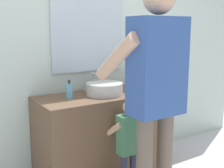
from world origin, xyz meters
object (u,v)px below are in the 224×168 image
Objects in this scene: toothbrush_cup at (139,85)px; child_toddler at (128,140)px; soap_bottle at (69,91)px; adult_parent at (155,81)px.

toothbrush_cup is 0.25× the size of child_toddler.
toothbrush_cup is at bearing -5.26° from soap_bottle.
child_toddler is (0.33, -0.42, -0.38)m from soap_bottle.
child_toddler is (-0.38, -0.36, -0.37)m from toothbrush_cup.
adult_parent is at bearing -86.91° from child_toddler.
child_toddler is at bearing -51.65° from soap_bottle.
soap_bottle is (-0.71, 0.07, 0.01)m from toothbrush_cup.
child_toddler is 0.62m from adult_parent.
toothbrush_cup is 0.77m from adult_parent.
adult_parent is at bearing -64.10° from soap_bottle.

